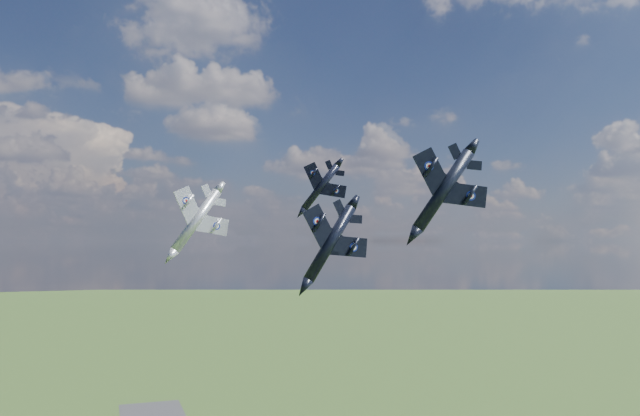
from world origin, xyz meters
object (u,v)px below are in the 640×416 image
object	(u,v)px
jet_lead_navy	(330,243)
jet_right_navy	(444,190)
jet_left_silver	(196,221)
jet_high_navy	(321,187)

from	to	relation	value
jet_lead_navy	jet_right_navy	bearing A→B (deg)	-32.92
jet_lead_navy	jet_left_silver	bearing A→B (deg)	143.19
jet_right_navy	jet_left_silver	size ratio (longest dim) A/B	1.15
jet_lead_navy	jet_high_navy	distance (m)	36.96
jet_left_silver	jet_right_navy	bearing A→B (deg)	-46.61
jet_high_navy	jet_left_silver	distance (m)	35.84
jet_right_navy	jet_lead_navy	bearing A→B (deg)	164.23
jet_right_navy	jet_high_navy	world-z (taller)	jet_high_navy
jet_right_navy	jet_left_silver	world-z (taller)	jet_right_navy
jet_lead_navy	jet_left_silver	world-z (taller)	jet_left_silver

